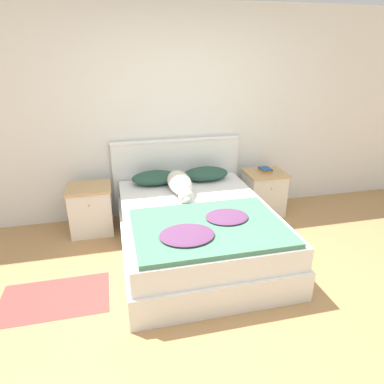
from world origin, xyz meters
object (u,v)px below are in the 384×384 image
nightstand_right (264,192)px  book_stack (265,170)px  bed (196,231)px  nightstand_left (91,209)px  dog (180,184)px  pillow_left (155,178)px  pillow_right (206,174)px

nightstand_right → book_stack: (0.00, 0.02, 0.31)m
bed → book_stack: (1.10, 0.76, 0.34)m
nightstand_left → book_stack: bearing=0.5°
nightstand_left → dog: dog is taller
nightstand_right → pillow_left: (-1.42, 0.05, 0.31)m
bed → nightstand_left: (-1.10, 0.74, 0.03)m
pillow_right → dog: 0.51m
bed → pillow_left: pillow_left is taller
dog → pillow_right: bearing=39.7°
nightstand_right → dog: dog is taller
bed → dog: (-0.08, 0.47, 0.36)m
pillow_left → nightstand_left: bearing=-176.0°
pillow_left → book_stack: bearing=-1.5°
bed → pillow_left: size_ratio=3.58×
nightstand_right → pillow_left: size_ratio=1.02×
pillow_right → book_stack: pillow_right is taller
nightstand_right → dog: 1.25m
pillow_right → dog: bearing=-140.3°
pillow_left → dog: bearing=-53.4°
bed → book_stack: bearing=34.5°
nightstand_left → pillow_right: (1.42, 0.05, 0.31)m
nightstand_left → book_stack: book_stack is taller
pillow_right → nightstand_right: bearing=-4.0°
nightstand_left → dog: 1.11m
pillow_left → pillow_right: 0.64m
dog → book_stack: size_ratio=4.16×
bed → pillow_right: bearing=68.2°
pillow_left → book_stack: (1.42, -0.04, 0.00)m
nightstand_left → book_stack: size_ratio=2.87×
bed → book_stack: 1.38m
nightstand_left → pillow_right: pillow_right is taller
nightstand_left → pillow_left: bearing=4.0°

